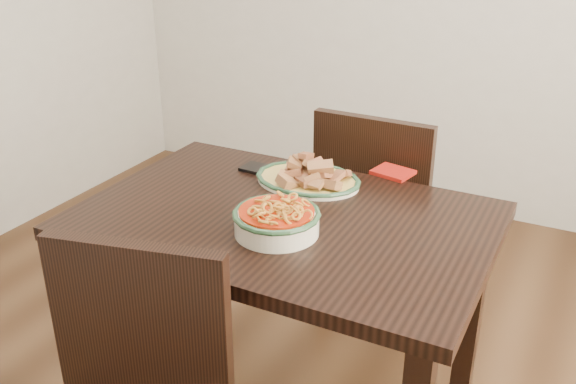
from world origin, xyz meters
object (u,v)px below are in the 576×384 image
at_px(fish_plate, 308,170).
at_px(smartphone, 263,170).
at_px(noodle_bowl, 277,218).
at_px(chair_far, 379,212).
at_px(dining_table, 285,248).

xyz_separation_m(fish_plate, smartphone, (-0.17, 0.02, -0.04)).
bearing_deg(noodle_bowl, chair_far, 87.32).
distance_m(chair_far, noodle_bowl, 0.79).
distance_m(dining_table, fish_plate, 0.27).
bearing_deg(chair_far, fish_plate, 76.90).
xyz_separation_m(dining_table, smartphone, (-0.20, 0.24, 0.11)).
xyz_separation_m(chair_far, noodle_bowl, (-0.03, -0.73, 0.29)).
height_order(dining_table, fish_plate, fish_plate).
distance_m(chair_far, fish_plate, 0.51).
height_order(chair_far, smartphone, chair_far).
relative_size(dining_table, smartphone, 7.80).
bearing_deg(dining_table, fish_plate, 99.16).
bearing_deg(dining_table, noodle_bowl, -73.50).
relative_size(fish_plate, noodle_bowl, 1.41).
bearing_deg(smartphone, chair_far, 57.56).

